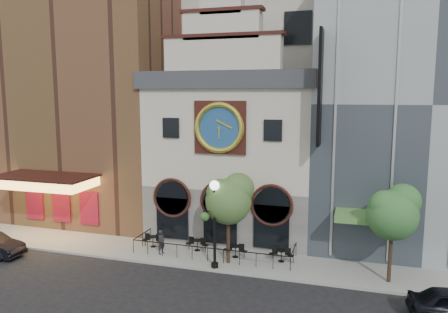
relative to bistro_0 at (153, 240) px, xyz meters
name	(u,v)px	position (x,y,z in m)	size (l,w,h in m)	color
ground	(201,271)	(4.55, -2.63, -0.61)	(120.00, 120.00, 0.00)	black
sidewalk	(214,255)	(4.55, -0.13, -0.54)	(44.00, 5.00, 0.15)	gray
clock_building	(235,148)	(4.55, 5.19, 6.07)	(12.60, 8.78, 18.65)	#605E5B
theater_building	(99,73)	(-8.45, 7.33, 11.99)	(14.00, 15.60, 25.00)	brown
retail_building	(419,103)	(17.54, 7.36, 9.53)	(14.00, 14.40, 20.00)	gray
cafe_railing	(214,248)	(4.55, -0.13, -0.01)	(10.60, 2.60, 0.90)	black
bistro_0	(153,240)	(0.00, 0.00, 0.00)	(1.58, 0.68, 0.90)	black
bistro_1	(197,244)	(3.24, 0.20, 0.00)	(1.58, 0.68, 0.90)	black
bistro_2	(235,250)	(6.05, -0.18, 0.00)	(1.58, 0.68, 0.90)	black
bistro_3	(281,255)	(9.07, -0.08, 0.00)	(1.58, 0.68, 0.90)	black
pedestrian	(161,242)	(1.15, -1.06, 0.36)	(0.60, 0.39, 1.64)	black
lamppost	(215,214)	(5.29, -2.23, 2.93)	(1.69, 0.96, 5.48)	black
tree_left	(229,198)	(5.93, -1.20, 3.77)	(3.00, 2.89, 5.77)	#382619
tree_right	(393,211)	(15.51, -1.26, 3.70)	(2.95, 2.84, 5.68)	#382619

